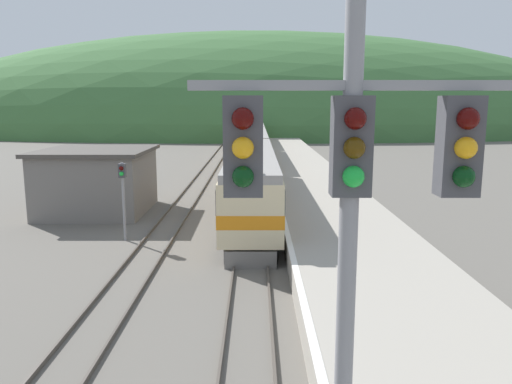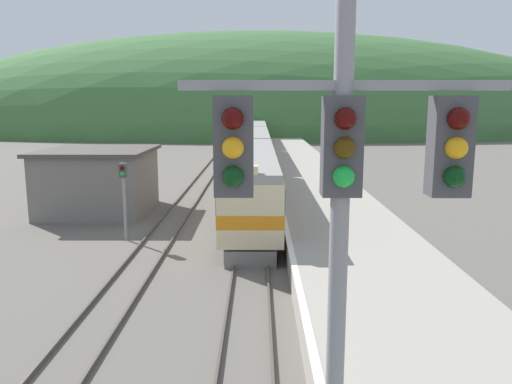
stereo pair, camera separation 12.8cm
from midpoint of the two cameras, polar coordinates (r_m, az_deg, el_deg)
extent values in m
cube|color=#4C443D|center=(74.11, -0.43, 4.78)|extent=(0.08, 180.00, 0.16)
cube|color=#4C443D|center=(74.11, 0.68, 4.78)|extent=(0.08, 180.00, 0.16)
cube|color=#4C443D|center=(74.33, -4.13, 4.77)|extent=(0.08, 180.00, 0.16)
cube|color=#4C443D|center=(74.23, -3.02, 4.77)|extent=(0.08, 180.00, 0.16)
cube|color=#9E9689|center=(54.35, 4.94, 3.25)|extent=(6.16, 140.00, 1.00)
cube|color=silver|center=(54.13, 1.82, 3.80)|extent=(0.24, 140.00, 0.01)
ellipsoid|color=#3D6B38|center=(127.47, 0.22, 6.97)|extent=(179.81, 80.92, 48.01)
cube|color=slate|center=(33.73, -17.39, 1.07)|extent=(6.26, 6.86, 3.85)
cube|color=#47423D|center=(33.49, -17.57, 4.52)|extent=(6.76, 7.36, 0.24)
cube|color=black|center=(31.76, -0.19, -1.75)|extent=(2.35, 20.34, 0.85)
cube|color=beige|center=(31.43, -0.19, 1.48)|extent=(2.86, 21.64, 2.77)
cube|color=orange|center=(31.47, -0.19, 1.08)|extent=(2.89, 21.66, 0.61)
cube|color=black|center=(31.35, -0.19, 2.58)|extent=(2.89, 20.34, 0.83)
cube|color=gray|center=(31.24, -0.19, 4.36)|extent=(2.69, 21.64, 0.40)
cube|color=black|center=(21.78, -0.44, -0.75)|extent=(2.90, 2.20, 1.11)
cube|color=beige|center=(20.89, -0.47, 2.55)|extent=(0.64, 0.80, 0.36)
cube|color=slate|center=(21.49, -0.46, -7.69)|extent=(2.23, 0.40, 0.77)
cube|color=black|center=(54.00, 0.04, 3.16)|extent=(2.35, 20.32, 0.85)
cube|color=beige|center=(53.81, 0.04, 5.08)|extent=(2.86, 21.62, 2.77)
cube|color=orange|center=(53.83, 0.04, 4.84)|extent=(2.89, 21.64, 0.61)
cube|color=black|center=(53.76, 0.04, 5.72)|extent=(2.89, 20.32, 0.83)
cube|color=gray|center=(53.70, 0.04, 6.76)|extent=(2.69, 21.62, 0.40)
cube|color=black|center=(76.41, 0.13, 5.20)|extent=(2.35, 20.32, 0.85)
cube|color=beige|center=(76.27, 0.13, 6.56)|extent=(2.86, 21.62, 2.77)
cube|color=orange|center=(76.29, 0.13, 6.39)|extent=(2.89, 21.64, 0.61)
cube|color=black|center=(76.24, 0.13, 7.01)|extent=(2.89, 20.32, 0.83)
cube|color=gray|center=(76.19, 0.13, 7.75)|extent=(2.69, 21.62, 0.40)
cube|color=black|center=(98.86, 0.18, 6.31)|extent=(2.35, 20.32, 0.85)
cube|color=beige|center=(98.76, 0.18, 7.36)|extent=(2.86, 21.62, 2.77)
cube|color=orange|center=(98.77, 0.18, 7.23)|extent=(2.89, 21.64, 0.61)
cube|color=black|center=(98.73, 0.18, 7.72)|extent=(2.89, 20.32, 0.83)
cube|color=gray|center=(98.70, 0.18, 8.28)|extent=(2.69, 21.62, 0.40)
cylinder|color=gray|center=(5.94, 9.65, -19.67)|extent=(0.20, 0.20, 8.02)
cube|color=gray|center=(5.16, 10.69, 11.89)|extent=(3.30, 0.10, 0.10)
cube|color=#424247|center=(5.10, -1.83, 5.23)|extent=(0.40, 0.28, 1.02)
sphere|color=#3C0504|center=(4.91, -1.93, 8.39)|extent=(0.22, 0.22, 0.22)
sphere|color=orange|center=(4.93, -1.91, 5.06)|extent=(0.22, 0.22, 0.22)
sphere|color=black|center=(4.96, -1.89, 1.77)|extent=(0.22, 0.22, 0.22)
cube|color=#424247|center=(5.18, 10.47, 5.14)|extent=(0.40, 0.28, 1.02)
sphere|color=#3C0504|center=(4.99, 10.92, 8.24)|extent=(0.22, 0.22, 0.22)
sphere|color=#412C05|center=(5.01, 10.81, 4.97)|extent=(0.22, 0.22, 0.22)
sphere|color=green|center=(5.04, 10.71, 1.73)|extent=(0.22, 0.22, 0.22)
cube|color=#424247|center=(5.48, 21.91, 4.85)|extent=(0.40, 0.28, 1.02)
sphere|color=#3C0504|center=(5.30, 22.79, 7.74)|extent=(0.22, 0.22, 0.22)
sphere|color=orange|center=(5.32, 22.58, 4.67)|extent=(0.22, 0.22, 0.22)
sphere|color=black|center=(5.35, 22.38, 1.62)|extent=(0.22, 0.22, 0.22)
cylinder|color=gray|center=(26.21, -14.67, -1.09)|extent=(0.14, 0.14, 4.02)
cube|color=#424247|center=(25.95, -14.83, 2.39)|extent=(0.36, 0.28, 0.71)
sphere|color=#3C0504|center=(25.77, -14.94, 2.64)|extent=(0.22, 0.22, 0.22)
sphere|color=green|center=(25.81, -14.91, 2.03)|extent=(0.22, 0.22, 0.22)
camera|label=1|loc=(0.06, -89.86, 0.03)|focal=35.00mm
camera|label=2|loc=(0.06, 90.14, -0.03)|focal=35.00mm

